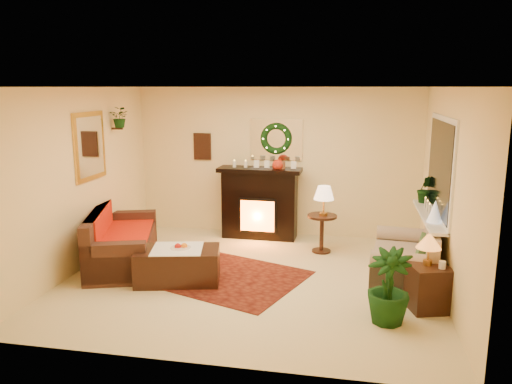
% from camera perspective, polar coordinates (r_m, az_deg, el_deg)
% --- Properties ---
extents(floor, '(5.00, 5.00, 0.00)m').
position_cam_1_polar(floor, '(7.03, -0.55, -9.79)').
color(floor, beige).
rests_on(floor, ground).
extents(ceiling, '(5.00, 5.00, 0.00)m').
position_cam_1_polar(ceiling, '(6.54, -0.59, 11.90)').
color(ceiling, white).
rests_on(ceiling, ground).
extents(wall_back, '(5.00, 5.00, 0.00)m').
position_cam_1_polar(wall_back, '(8.85, 2.33, 3.43)').
color(wall_back, '#EFD88C').
rests_on(wall_back, ground).
extents(wall_front, '(5.00, 5.00, 0.00)m').
position_cam_1_polar(wall_front, '(4.55, -6.24, -4.77)').
color(wall_front, '#EFD88C').
rests_on(wall_front, ground).
extents(wall_left, '(4.50, 4.50, 0.00)m').
position_cam_1_polar(wall_left, '(7.56, -19.48, 1.31)').
color(wall_left, '#EFD88C').
rests_on(wall_left, ground).
extents(wall_right, '(4.50, 4.50, 0.00)m').
position_cam_1_polar(wall_right, '(6.65, 21.06, -0.18)').
color(wall_right, '#EFD88C').
rests_on(wall_right, ground).
extents(area_rug, '(2.59, 2.27, 0.01)m').
position_cam_1_polar(area_rug, '(7.12, -4.01, -9.50)').
color(area_rug, maroon).
rests_on(area_rug, floor).
extents(sofa, '(1.39, 2.08, 0.82)m').
position_cam_1_polar(sofa, '(7.72, -14.99, -4.84)').
color(sofa, brown).
rests_on(sofa, floor).
extents(red_throw, '(0.86, 1.40, 0.02)m').
position_cam_1_polar(red_throw, '(7.87, -15.11, -4.35)').
color(red_throw, '#E12E40').
rests_on(red_throw, sofa).
extents(fireplace, '(1.28, 0.43, 1.17)m').
position_cam_1_polar(fireplace, '(8.72, 0.43, -1.70)').
color(fireplace, black).
rests_on(fireplace, floor).
extents(poinsettia, '(0.20, 0.20, 0.20)m').
position_cam_1_polar(poinsettia, '(8.49, 2.53, 3.07)').
color(poinsettia, '#B42511').
rests_on(poinsettia, fireplace).
extents(mantel_candle_a, '(0.06, 0.06, 0.18)m').
position_cam_1_polar(mantel_candle_a, '(8.66, -2.48, 2.97)').
color(mantel_candle_a, white).
rests_on(mantel_candle_a, fireplace).
extents(mantel_candle_b, '(0.06, 0.06, 0.19)m').
position_cam_1_polar(mantel_candle_b, '(8.62, -1.19, 2.95)').
color(mantel_candle_b, white).
rests_on(mantel_candle_b, fireplace).
extents(mantel_mirror, '(0.92, 0.02, 0.72)m').
position_cam_1_polar(mantel_mirror, '(8.78, 2.34, 6.00)').
color(mantel_mirror, white).
rests_on(mantel_mirror, wall_back).
extents(wreath, '(0.55, 0.11, 0.55)m').
position_cam_1_polar(wreath, '(8.74, 2.30, 6.10)').
color(wreath, '#194719').
rests_on(wreath, wall_back).
extents(wall_art, '(0.32, 0.03, 0.48)m').
position_cam_1_polar(wall_art, '(9.10, -6.15, 5.19)').
color(wall_art, '#381E11').
rests_on(wall_art, wall_back).
extents(gold_mirror, '(0.03, 0.84, 1.00)m').
position_cam_1_polar(gold_mirror, '(7.75, -18.47, 4.99)').
color(gold_mirror, gold).
rests_on(gold_mirror, wall_left).
extents(hanging_plant, '(0.33, 0.28, 0.36)m').
position_cam_1_polar(hanging_plant, '(8.32, -15.20, 7.14)').
color(hanging_plant, '#194719').
rests_on(hanging_plant, wall_left).
extents(loveseat, '(0.97, 1.49, 0.81)m').
position_cam_1_polar(loveseat, '(7.05, 16.63, -6.62)').
color(loveseat, tan).
rests_on(loveseat, floor).
extents(window_frame, '(0.03, 1.86, 1.36)m').
position_cam_1_polar(window_frame, '(7.13, 20.35, 2.69)').
color(window_frame, white).
rests_on(window_frame, wall_right).
extents(window_glass, '(0.02, 1.70, 1.22)m').
position_cam_1_polar(window_glass, '(7.13, 20.23, 2.70)').
color(window_glass, black).
rests_on(window_glass, wall_right).
extents(window_sill, '(0.22, 1.86, 0.04)m').
position_cam_1_polar(window_sill, '(7.25, 19.15, -2.58)').
color(window_sill, white).
rests_on(window_sill, wall_right).
extents(mini_tree, '(0.19, 0.19, 0.29)m').
position_cam_1_polar(mini_tree, '(6.80, 19.77, -2.07)').
color(mini_tree, white).
rests_on(mini_tree, window_sill).
extents(sill_plant, '(0.30, 0.24, 0.55)m').
position_cam_1_polar(sill_plant, '(7.91, 18.76, 0.21)').
color(sill_plant, '#1A6119').
rests_on(sill_plant, window_sill).
extents(side_table_round, '(0.56, 0.56, 0.61)m').
position_cam_1_polar(side_table_round, '(8.06, 7.52, -4.60)').
color(side_table_round, black).
rests_on(side_table_round, floor).
extents(lamp_cream, '(0.32, 0.32, 0.49)m').
position_cam_1_polar(lamp_cream, '(7.89, 7.76, -0.80)').
color(lamp_cream, beige).
rests_on(lamp_cream, side_table_round).
extents(end_table_square, '(0.55, 0.55, 0.54)m').
position_cam_1_polar(end_table_square, '(6.35, 19.09, -10.29)').
color(end_table_square, '#502E1F').
rests_on(end_table_square, floor).
extents(lamp_tiffany, '(0.29, 0.29, 0.43)m').
position_cam_1_polar(lamp_tiffany, '(6.23, 19.11, -6.10)').
color(lamp_tiffany, orange).
rests_on(lamp_tiffany, end_table_square).
extents(coffee_table, '(1.22, 0.84, 0.47)m').
position_cam_1_polar(coffee_table, '(6.91, -8.92, -8.49)').
color(coffee_table, '#40221A').
rests_on(coffee_table, floor).
extents(fruit_bowl, '(0.28, 0.28, 0.06)m').
position_cam_1_polar(fruit_bowl, '(6.85, -8.59, -6.52)').
color(fruit_bowl, white).
rests_on(fruit_bowl, coffee_table).
extents(floor_palm, '(1.79, 1.79, 2.56)m').
position_cam_1_polar(floor_palm, '(5.82, 14.92, -10.21)').
color(floor_palm, '#163A17').
rests_on(floor_palm, floor).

